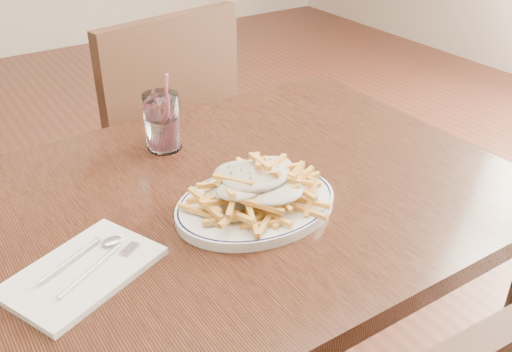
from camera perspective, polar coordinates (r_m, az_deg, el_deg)
table at (r=1.12m, az=-4.76°, el=-5.64°), size 1.20×0.80×0.75m
chair_far at (r=1.76m, az=-9.86°, el=3.10°), size 0.51×0.51×0.94m
fries_plate at (r=1.03m, az=0.00°, el=-2.85°), size 0.37×0.34×0.02m
loaded_fries at (r=1.01m, az=0.00°, el=-0.56°), size 0.24×0.19×0.07m
napkin at (r=0.93m, az=-16.95°, el=-9.14°), size 0.27×0.22×0.01m
cutlery at (r=0.93m, az=-17.15°, el=-8.56°), size 0.17×0.14×0.01m
water_glass at (r=1.24m, az=-9.31°, el=5.05°), size 0.08×0.08×0.17m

